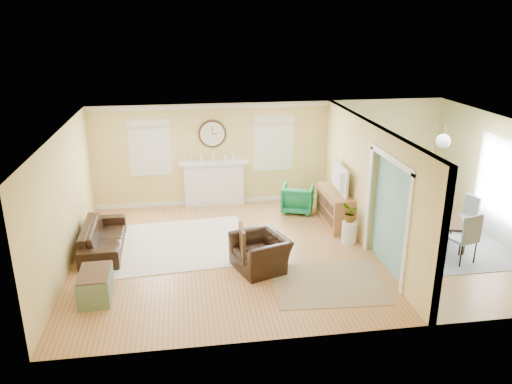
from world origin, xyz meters
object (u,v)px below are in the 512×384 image
green_chair (298,198)px  eames_chair (260,253)px  sofa (103,237)px  dining_table (436,226)px  credenza (335,208)px

green_chair → eames_chair: bearing=84.2°
eames_chair → green_chair: size_ratio=1.35×
sofa → green_chair: size_ratio=2.62×
green_chair → dining_table: 3.32m
green_chair → sofa: bearing=39.5°
credenza → dining_table: (1.92, -1.16, -0.11)m
credenza → sofa: bearing=-172.6°
sofa → eames_chair: bearing=-113.9°
eames_chair → credenza: 2.83m
sofa → credenza: 5.19m
green_chair → credenza: (0.68, -0.89, 0.06)m
green_chair → credenza: bearing=147.8°
eames_chair → dining_table: 4.06m
eames_chair → dining_table: size_ratio=0.61×
sofa → green_chair: bearing=-72.3°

